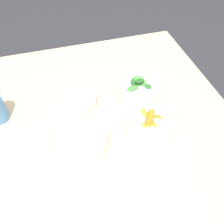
% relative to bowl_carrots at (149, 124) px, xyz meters
% --- Properties ---
extents(ground_plane, '(10.00, 10.00, 0.00)m').
position_rel_bowl_carrots_xyz_m(ground_plane, '(0.18, -0.08, -0.77)').
color(ground_plane, '#2D2D33').
extents(dining_table, '(1.05, 1.02, 0.75)m').
position_rel_bowl_carrots_xyz_m(dining_table, '(0.18, -0.08, -0.14)').
color(dining_table, beige).
rests_on(dining_table, ground_plane).
extents(bowl_carrots, '(0.16, 0.16, 0.07)m').
position_rel_bowl_carrots_xyz_m(bowl_carrots, '(0.00, 0.00, 0.00)').
color(bowl_carrots, white).
rests_on(bowl_carrots, dining_table).
extents(bowl_greens, '(0.15, 0.15, 0.09)m').
position_rel_bowl_carrots_xyz_m(bowl_greens, '(-0.02, -0.16, 0.01)').
color(bowl_greens, silver).
rests_on(bowl_greens, dining_table).
extents(bowl_beans_hotdog, '(0.18, 0.18, 0.05)m').
position_rel_bowl_carrots_xyz_m(bowl_beans_hotdog, '(0.24, -0.01, -0.00)').
color(bowl_beans_hotdog, silver).
rests_on(bowl_beans_hotdog, dining_table).
extents(bowl_cookies, '(0.14, 0.13, 0.04)m').
position_rel_bowl_carrots_xyz_m(bowl_cookies, '(0.21, -0.18, -0.00)').
color(bowl_cookies, silver).
rests_on(bowl_cookies, dining_table).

